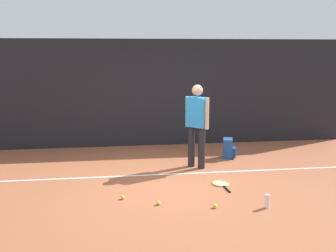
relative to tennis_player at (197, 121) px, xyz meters
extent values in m
plane|color=#9E5638|center=(-0.67, -0.99, -0.97)|extent=(12.00, 12.00, 0.00)
cube|color=black|center=(-0.67, 2.01, 0.35)|extent=(10.00, 0.10, 2.64)
cube|color=white|center=(-0.67, -0.38, -0.96)|extent=(9.00, 0.05, 0.00)
cylinder|color=black|center=(-0.09, 0.08, -0.54)|extent=(0.14, 0.14, 0.85)
cylinder|color=black|center=(0.09, -0.08, -0.54)|extent=(0.14, 0.14, 0.85)
cube|color=#268CD8|center=(0.00, 0.00, 0.18)|extent=(0.44, 0.43, 0.60)
sphere|color=#D8A884|center=(0.00, 0.00, 0.62)|extent=(0.22, 0.22, 0.22)
cylinder|color=#D8A884|center=(-0.16, 0.15, 0.17)|extent=(0.09, 0.09, 0.62)
cylinder|color=#D8A884|center=(0.16, -0.15, 0.17)|extent=(0.09, 0.09, 0.62)
cylinder|color=black|center=(0.26, -1.35, -0.95)|extent=(0.06, 0.30, 0.03)
torus|color=gold|center=(0.24, -1.05, -0.95)|extent=(0.35, 0.35, 0.02)
cylinder|color=#B2B2B2|center=(0.24, -1.05, -0.95)|extent=(0.30, 0.30, 0.00)
cube|color=#1E478C|center=(0.84, 0.59, -0.75)|extent=(0.27, 0.34, 0.44)
cube|color=navy|center=(0.97, 0.55, -0.83)|extent=(0.14, 0.23, 0.20)
sphere|color=#CCE033|center=(-0.14, -2.07, -0.93)|extent=(0.07, 0.07, 0.07)
sphere|color=#CCE033|center=(-0.98, -1.84, -0.93)|extent=(0.07, 0.07, 0.07)
sphere|color=#CCE033|center=(-1.53, -1.53, -0.93)|extent=(0.07, 0.07, 0.07)
cylinder|color=white|center=(0.65, -2.17, -0.86)|extent=(0.07, 0.07, 0.22)
camera|label=1|loc=(-1.57, -7.38, 1.40)|focal=40.65mm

